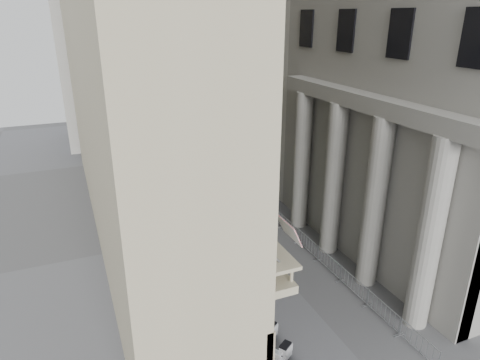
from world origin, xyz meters
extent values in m
cube|color=#B5B2AB|center=(0.00, 48.00, 15.00)|extent=(22.00, 10.00, 30.00)
cylinder|color=silver|center=(-3.21, 25.34, 1.16)|extent=(0.06, 0.06, 2.32)
cylinder|color=silver|center=(-0.26, 25.34, 1.16)|extent=(0.06, 0.06, 2.32)
cylinder|color=silver|center=(-3.21, 28.29, 1.16)|extent=(0.06, 0.06, 2.32)
cylinder|color=silver|center=(-0.26, 28.29, 1.16)|extent=(0.06, 0.06, 2.32)
cube|color=silver|center=(-1.74, 26.81, 2.37)|extent=(3.16, 3.16, 0.13)
cone|color=silver|center=(-1.74, 26.81, 2.90)|extent=(4.22, 4.22, 1.05)
cylinder|color=gray|center=(-3.94, 17.35, 4.00)|extent=(0.16, 0.16, 8.00)
cylinder|color=gray|center=(-2.76, 17.14, 8.00)|extent=(2.39, 0.53, 0.12)
cube|color=gray|center=(-1.67, 16.95, 7.95)|extent=(0.53, 0.30, 0.15)
cube|color=black|center=(-4.20, 16.43, 0.89)|extent=(0.31, 0.86, 1.79)
cube|color=#19E54C|center=(-4.06, 16.42, 1.09)|extent=(0.08, 0.65, 0.99)
imported|color=#0D1435|center=(1.38, 30.89, 0.79)|extent=(0.68, 0.58, 1.58)
imported|color=black|center=(1.23, 29.02, 0.76)|extent=(0.77, 0.61, 1.53)
imported|color=black|center=(-0.11, 27.83, 0.85)|extent=(0.99, 0.88, 1.70)
camera|label=1|loc=(-10.97, -7.16, 14.93)|focal=32.00mm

